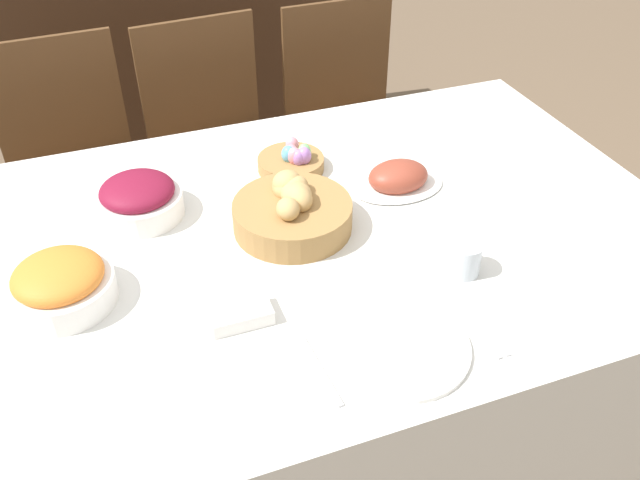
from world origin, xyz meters
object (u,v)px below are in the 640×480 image
chair_far_center (215,145)px  spoon (486,323)px  bread_basket (292,211)px  dinner_plate (399,347)px  ham_platter (398,178)px  carrot_bowl (60,284)px  drinking_cup (464,258)px  butter_dish (240,314)px  beet_salad_bowl (139,199)px  chair_far_right (349,121)px  chair_far_left (75,169)px  fork (320,370)px  knife (473,327)px  egg_basket (292,161)px  sideboard (167,50)px

chair_far_center → spoon: chair_far_center is taller
bread_basket → dinner_plate: (0.06, -0.44, -0.04)m
ham_platter → spoon: ham_platter is taller
carrot_bowl → spoon: carrot_bowl is taller
ham_platter → drinking_cup: drinking_cup is taller
drinking_cup → butter_dish: 0.49m
beet_salad_bowl → drinking_cup: bearing=-36.5°
chair_far_right → chair_far_left: bearing=178.9°
chair_far_center → drinking_cup: size_ratio=12.29×
carrot_bowl → beet_salad_bowl: 0.32m
fork → drinking_cup: (0.39, 0.16, 0.03)m
chair_far_center → bread_basket: (0.00, -0.88, 0.29)m
chair_far_center → spoon: bearing=-84.0°
beet_salad_bowl → dinner_plate: 0.73m
chair_far_right → fork: size_ratio=5.04×
carrot_bowl → knife: (0.74, -0.36, -0.04)m
chair_far_center → egg_basket: bearing=-87.6°
ham_platter → knife: (-0.08, -0.51, -0.02)m
sideboard → knife: bearing=-84.3°
sideboard → ham_platter: size_ratio=6.04×
egg_basket → knife: (0.14, -0.68, -0.02)m
chair_far_left → knife: bearing=-65.0°
sideboard → fork: 2.28m
chair_far_left → chair_far_center: size_ratio=1.00×
chair_far_center → sideboard: bearing=85.2°
carrot_bowl → knife: 0.83m
chair_far_center → dinner_plate: bearing=-92.1°
butter_dish → sideboard: bearing=84.7°
drinking_cup → chair_far_left: bearing=123.6°
spoon → knife: bearing=-176.5°
ham_platter → fork: ham_platter is taller
drinking_cup → butter_dish: size_ratio=0.60×
fork → spoon: same height
dinner_plate → drinking_cup: 0.28m
chair_far_left → fork: 1.40m
egg_basket → carrot_bowl: carrot_bowl is taller
chair_far_right → sideboard: sideboard is taller
butter_dish → dinner_plate: bearing=-34.6°
fork → knife: same height
chair_far_left → chair_far_center: (0.48, -0.00, 0.00)m
chair_far_left → bread_basket: size_ratio=3.29×
spoon → butter_dish: bearing=161.6°
chair_far_left → butter_dish: bearing=-79.1°
dinner_plate → drinking_cup: bearing=35.1°
bread_basket → beet_salad_bowl: (-0.33, 0.17, 0.00)m
chair_far_center → chair_far_right: size_ratio=1.00×
chair_far_left → egg_basket: chair_far_left is taller
fork → drinking_cup: size_ratio=2.44×
chair_far_center → carrot_bowl: chair_far_center is taller
bread_basket → egg_basket: (0.08, 0.24, -0.02)m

